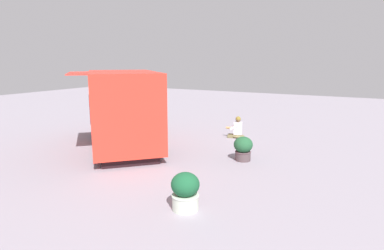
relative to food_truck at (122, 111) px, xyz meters
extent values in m
plane|color=#958D99|center=(0.17, -0.47, -1.23)|extent=(40.00, 40.00, 0.00)
cube|color=red|center=(-0.46, 0.45, 0.18)|extent=(4.08, 4.07, 2.36)
cube|color=red|center=(1.43, -1.42, -0.13)|extent=(2.52, 2.52, 1.75)
cube|color=black|center=(1.98, -1.96, 0.18)|extent=(1.17, 1.19, 0.66)
cube|color=black|center=(0.27, 1.18, 0.32)|extent=(1.47, 1.45, 0.83)
cube|color=#F1362A|center=(0.47, 1.39, 1.32)|extent=(2.01, 1.99, 0.03)
cube|color=black|center=(0.11, -0.11, -1.12)|extent=(4.74, 4.71, 0.23)
cylinder|color=black|center=(0.64, -1.92, -0.81)|extent=(0.75, 0.74, 0.83)
cylinder|color=black|center=(1.92, -0.62, -0.81)|extent=(0.75, 0.74, 0.83)
cylinder|color=black|center=(-1.57, 0.26, -0.81)|extent=(0.75, 0.74, 0.83)
cylinder|color=black|center=(-0.29, 1.56, -0.81)|extent=(0.75, 0.74, 0.83)
ellipsoid|color=olive|center=(-3.05, -3.09, -1.17)|extent=(0.62, 0.56, 0.12)
cube|color=olive|center=(-2.83, -3.13, -1.17)|extent=(0.38, 0.20, 0.11)
cube|color=olive|center=(-2.88, -2.94, -1.17)|extent=(0.38, 0.20, 0.11)
cube|color=silver|center=(-3.05, -3.09, -0.86)|extent=(0.36, 0.30, 0.49)
sphere|color=brown|center=(-3.05, -3.09, -0.52)|extent=(0.20, 0.20, 0.20)
sphere|color=olive|center=(-3.05, -3.09, -0.50)|extent=(0.20, 0.20, 0.20)
cube|color=silver|center=(-2.89, -3.15, -0.80)|extent=(0.35, 0.18, 0.26)
cube|color=silver|center=(-2.94, -2.96, -0.80)|extent=(0.35, 0.18, 0.26)
cylinder|color=tan|center=(-2.75, -3.01, -0.87)|extent=(0.31, 0.09, 0.08)
cube|color=#DC6938|center=(-2.75, -3.01, -0.85)|extent=(0.26, 0.05, 0.02)
cylinder|color=#C27D42|center=(2.30, -5.02, -1.04)|extent=(0.42, 0.42, 0.38)
torus|color=#BB8042|center=(2.30, -5.02, -0.86)|extent=(0.44, 0.44, 0.04)
ellipsoid|color=#42814C|center=(2.30, -5.02, -0.66)|extent=(0.50, 0.50, 0.42)
sphere|color=red|center=(2.44, -5.12, -0.55)|extent=(0.09, 0.09, 0.09)
sphere|color=red|center=(2.22, -4.89, -0.53)|extent=(0.06, 0.06, 0.06)
sphere|color=red|center=(2.29, -4.81, -0.63)|extent=(0.05, 0.05, 0.05)
sphere|color=#EA2447|center=(2.20, -5.20, -0.61)|extent=(0.05, 0.05, 0.05)
sphere|color=red|center=(2.19, -5.14, -0.54)|extent=(0.07, 0.07, 0.07)
cylinder|color=#544245|center=(-4.23, -0.41, -1.09)|extent=(0.46, 0.46, 0.28)
torus|color=#573D44|center=(-4.23, -0.41, -0.97)|extent=(0.48, 0.48, 0.04)
ellipsoid|color=#245934|center=(-4.23, -0.41, -0.74)|extent=(0.56, 0.56, 0.48)
sphere|color=white|center=(-4.01, -0.48, -0.70)|extent=(0.08, 0.08, 0.08)
sphere|color=white|center=(-3.99, -0.39, -0.71)|extent=(0.06, 0.06, 0.06)
sphere|color=silver|center=(-4.03, -0.54, -0.72)|extent=(0.06, 0.06, 0.06)
sphere|color=silver|center=(-4.25, -0.18, -0.69)|extent=(0.07, 0.07, 0.07)
cylinder|color=beige|center=(-4.35, 3.26, -1.07)|extent=(0.53, 0.53, 0.32)
torus|color=silver|center=(-4.35, 3.26, -0.93)|extent=(0.56, 0.56, 0.04)
ellipsoid|color=#1B5833|center=(-4.35, 3.26, -0.70)|extent=(0.57, 0.57, 0.49)
sphere|color=#F9E558|center=(-4.11, 3.24, -0.65)|extent=(0.07, 0.07, 0.07)
sphere|color=#EBE957|center=(-4.43, 3.04, -0.64)|extent=(0.07, 0.07, 0.07)
sphere|color=#F1E94D|center=(-4.34, 3.02, -0.65)|extent=(0.08, 0.08, 0.08)
camera|label=1|loc=(-7.39, 8.55, 1.72)|focal=30.57mm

